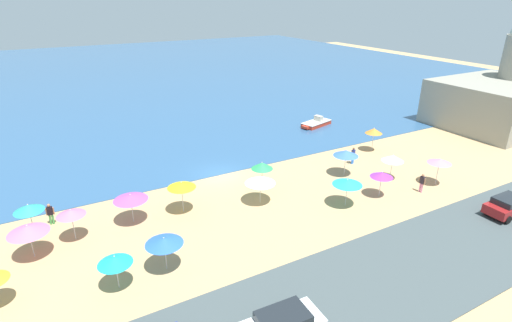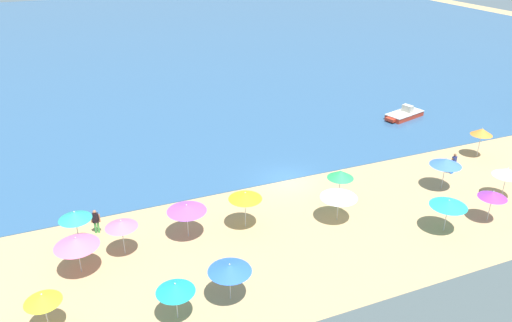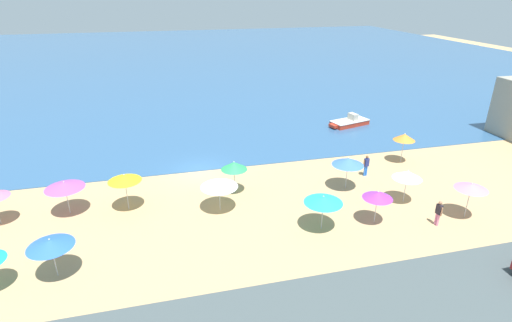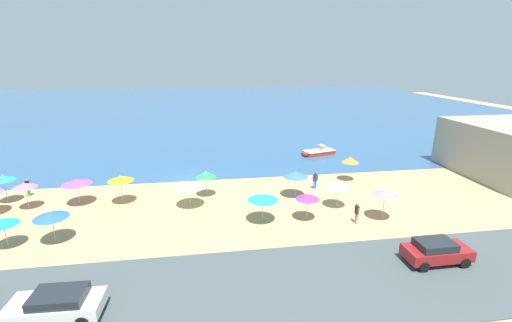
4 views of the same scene
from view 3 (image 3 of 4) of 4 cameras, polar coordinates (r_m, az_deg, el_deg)
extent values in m
plane|color=tan|center=(32.15, -8.07, -1.47)|extent=(160.00, 160.00, 0.00)
cube|color=#2E5682|center=(85.15, -12.41, 14.10)|extent=(150.00, 110.00, 0.05)
cylinder|color=#B2B2B7|center=(28.89, 20.51, -3.86)|extent=(0.05, 0.05, 1.83)
cone|color=silver|center=(28.41, 20.83, -1.83)|extent=(1.96, 1.96, 0.54)
sphere|color=silver|center=(28.29, 20.92, -1.29)|extent=(0.08, 0.08, 0.08)
cylinder|color=#B2B2B7|center=(35.24, 20.16, 1.35)|extent=(0.05, 0.05, 2.02)
cone|color=orange|center=(34.82, 20.44, 3.22)|extent=(1.76, 1.76, 0.55)
sphere|color=silver|center=(34.73, 20.51, 3.69)|extent=(0.08, 0.08, 0.08)
cylinder|color=#B2B2B7|center=(28.46, -25.31, -5.08)|extent=(0.05, 0.05, 1.89)
cone|color=#A24BBF|center=(27.99, -25.70, -3.13)|extent=(2.45, 2.45, 0.38)
sphere|color=silver|center=(27.90, -25.78, -2.72)|extent=(0.08, 0.08, 0.08)
cylinder|color=#B2B2B7|center=(29.51, 12.81, -2.15)|extent=(0.05, 0.05, 1.94)
cone|color=blue|center=(29.03, 13.02, -0.06)|extent=(2.27, 2.27, 0.52)
sphere|color=silver|center=(28.92, 13.07, 0.46)|extent=(0.08, 0.08, 0.08)
cylinder|color=#B2B2B7|center=(27.48, -17.96, -4.60)|extent=(0.05, 0.05, 2.13)
cone|color=yellow|center=(26.94, -18.28, -2.31)|extent=(2.14, 2.14, 0.40)
sphere|color=silver|center=(26.85, -18.35, -1.87)|extent=(0.08, 0.08, 0.08)
cylinder|color=#B2B2B7|center=(22.98, -26.84, -12.61)|extent=(0.05, 0.05, 1.86)
cone|color=blue|center=(22.41, -27.34, -10.38)|extent=(2.26, 2.26, 0.38)
sphere|color=silver|center=(22.29, -27.45, -9.90)|extent=(0.08, 0.08, 0.08)
cylinder|color=#B2B2B7|center=(25.86, 16.73, -6.73)|extent=(0.05, 0.05, 1.79)
cone|color=purple|center=(25.35, 17.01, -4.67)|extent=(1.83, 1.83, 0.42)
sphere|color=silver|center=(25.24, 17.07, -4.19)|extent=(0.08, 0.08, 0.08)
cylinder|color=#B2B2B7|center=(26.25, -5.20, -5.27)|extent=(0.05, 0.05, 1.76)
cone|color=white|center=(25.74, -5.29, -3.13)|extent=(2.43, 2.43, 0.54)
sphere|color=silver|center=(25.60, -5.32, -2.54)|extent=(0.08, 0.08, 0.08)
cylinder|color=#B2B2B7|center=(28.60, 27.98, -5.29)|extent=(0.05, 0.05, 2.06)
cone|color=pink|center=(28.11, 28.42, -3.21)|extent=(2.00, 2.00, 0.36)
sphere|color=silver|center=(28.02, 28.51, -2.83)|extent=(0.08, 0.08, 0.08)
cylinder|color=#B2B2B7|center=(28.27, -3.10, -2.83)|extent=(0.05, 0.05, 1.88)
cone|color=green|center=(27.77, -3.16, -0.69)|extent=(1.84, 1.84, 0.55)
sphere|color=silver|center=(27.65, -3.17, -0.11)|extent=(0.08, 0.08, 0.08)
cylinder|color=#B2B2B7|center=(24.50, 9.44, -7.67)|extent=(0.05, 0.05, 1.87)
cone|color=teal|center=(23.96, 9.61, -5.48)|extent=(2.33, 2.33, 0.38)
sphere|color=silver|center=(23.85, 9.65, -5.01)|extent=(0.08, 0.08, 0.08)
cylinder|color=blue|center=(32.04, 15.25, -1.40)|extent=(0.14, 0.14, 0.81)
cylinder|color=blue|center=(32.15, 15.49, -1.34)|extent=(0.14, 0.14, 0.81)
cube|color=navy|center=(31.80, 15.51, -0.18)|extent=(0.40, 0.30, 0.64)
sphere|color=brown|center=(31.63, 15.60, 0.57)|extent=(0.22, 0.22, 0.22)
cylinder|color=brown|center=(31.67, 15.18, -0.35)|extent=(0.09, 0.09, 0.58)
cylinder|color=brown|center=(31.97, 15.83, -0.19)|extent=(0.09, 0.09, 0.58)
cylinder|color=pink|center=(27.26, 24.32, -7.50)|extent=(0.14, 0.14, 0.80)
cylinder|color=pink|center=(27.14, 24.55, -7.68)|extent=(0.14, 0.14, 0.80)
cube|color=#29222B|center=(26.86, 24.69, -6.28)|extent=(0.23, 0.37, 0.63)
sphere|color=#9E6D4E|center=(26.66, 24.86, -5.45)|extent=(0.22, 0.22, 0.22)
cylinder|color=#9E6D4E|center=(27.04, 24.36, -6.14)|extent=(0.09, 0.09, 0.57)
cylinder|color=#9E6D4E|center=(26.73, 24.99, -6.61)|extent=(0.09, 0.09, 0.57)
cube|color=red|center=(43.41, 13.21, 5.30)|extent=(4.33, 2.72, 0.47)
cube|color=red|center=(41.99, 10.96, 4.95)|extent=(0.68, 1.05, 0.28)
cube|color=silver|center=(43.33, 13.24, 5.65)|extent=(4.35, 2.80, 0.08)
cube|color=#B2AD9E|center=(43.50, 13.68, 6.13)|extent=(0.85, 1.15, 0.74)
camera|label=1|loc=(11.12, -114.60, 0.01)|focal=28.00mm
camera|label=2|loc=(13.21, -114.30, 9.66)|focal=35.00mm
camera|label=4|loc=(6.77, 114.29, -22.09)|focal=24.00mm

